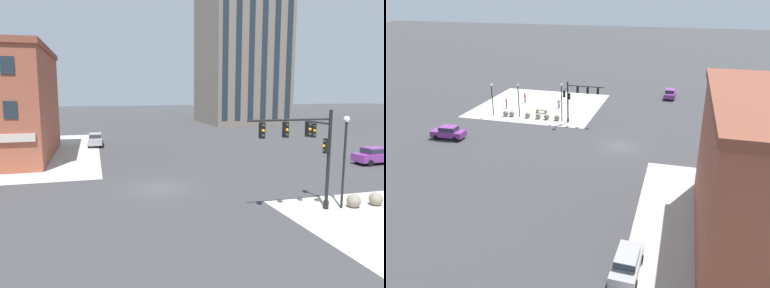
{
  "view_description": "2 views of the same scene",
  "coord_description": "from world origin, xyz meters",
  "views": [
    {
      "loc": [
        -4.52,
        -25.56,
        7.11
      ],
      "look_at": [
        3.29,
        2.76,
        2.81
      ],
      "focal_mm": 33.5,
      "sensor_mm": 36.0,
      "label": 1
    },
    {
      "loc": [
        -6.88,
        44.7,
        18.54
      ],
      "look_at": [
        2.93,
        9.09,
        3.55
      ],
      "focal_mm": 36.23,
      "sensor_mm": 36.0,
      "label": 2
    }
  ],
  "objects": [
    {
      "name": "bollard_sphere_curb_e",
      "position": [
        18.14,
        -7.65,
        0.42
      ],
      "size": [
        0.84,
        0.84,
        0.84
      ],
      "primitive_type": "sphere",
      "color": "gray",
      "rests_on": "ground"
    },
    {
      "name": "bollard_sphere_curb_d",
      "position": [
        15.53,
        -7.67,
        0.42
      ],
      "size": [
        0.84,
        0.84,
        0.84
      ],
      "primitive_type": "sphere",
      "color": "gray",
      "rests_on": "ground"
    },
    {
      "name": "ground_plane",
      "position": [
        0.0,
        0.0,
        0.0
      ],
      "size": [
        320.0,
        320.0,
        0.0
      ],
      "primitive_type": "plane",
      "color": "#38383A"
    },
    {
      "name": "bollard_sphere_curb_a",
      "position": [
        10.81,
        -7.61,
        0.42
      ],
      "size": [
        0.84,
        0.84,
        0.84
      ],
      "primitive_type": "sphere",
      "color": "gray",
      "rests_on": "ground"
    },
    {
      "name": "car_main_southbound_far",
      "position": [
        -4.38,
        22.91,
        0.92
      ],
      "size": [
        2.0,
        4.45,
        1.68
      ],
      "color": "#99999E",
      "rests_on": "ground"
    },
    {
      "name": "bollard_sphere_curb_b",
      "position": [
        12.45,
        -7.63,
        0.42
      ],
      "size": [
        0.84,
        0.84,
        0.84
      ],
      "primitive_type": "sphere",
      "color": "gray",
      "rests_on": "ground"
    },
    {
      "name": "bollard_sphere_curb_f",
      "position": [
        19.15,
        -7.57,
        0.42
      ],
      "size": [
        0.84,
        0.84,
        0.84
      ],
      "primitive_type": "sphere",
      "color": "gray",
      "rests_on": "ground"
    },
    {
      "name": "traffic_signal_main",
      "position": [
        7.8,
        -7.18,
        4.02
      ],
      "size": [
        5.49,
        2.09,
        6.06
      ],
      "color": "black",
      "rests_on": "ground"
    },
    {
      "name": "car_main_northbound_near",
      "position": [
        -14.48,
        3.16,
        0.92
      ],
      "size": [
        4.46,
        2.01,
        1.68
      ],
      "color": "red",
      "rests_on": "ground"
    },
    {
      "name": "bollard_sphere_curb_c",
      "position": [
        13.82,
        -7.63,
        0.42
      ],
      "size": [
        0.84,
        0.84,
        0.84
      ],
      "primitive_type": "sphere",
      "color": "gray",
      "rests_on": "ground"
    },
    {
      "name": "street_lamp_corner_far",
      "position": [
        21.16,
        -7.44,
        3.15
      ],
      "size": [
        0.36,
        0.36,
        4.97
      ],
      "color": "black",
      "rests_on": "ground"
    },
    {
      "name": "street_lamp_corner_near",
      "position": [
        10.0,
        -7.52,
        3.54
      ],
      "size": [
        0.36,
        0.36,
        5.68
      ],
      "color": "black",
      "rests_on": "ground"
    },
    {
      "name": "street_lamp_mid_sidewalk",
      "position": [
        16.9,
        -7.69,
        3.25
      ],
      "size": [
        0.36,
        0.36,
        5.14
      ],
      "color": "black",
      "rests_on": "ground"
    },
    {
      "name": "pedestrian_near_bench",
      "position": [
        12.55,
        -13.85,
        0.88
      ],
      "size": [
        0.53,
        0.3,
        1.56
      ],
      "color": "#232847",
      "rests_on": "ground"
    },
    {
      "name": "car_cross_eastbound",
      "position": [
        -4.79,
        -24.97,
        0.92
      ],
      "size": [
        1.95,
        4.43,
        1.68
      ],
      "color": "#7A3389",
      "rests_on": "ground"
    },
    {
      "name": "pedestrian_walking_east",
      "position": [
        20.74,
        -11.29,
        1.03
      ],
      "size": [
        0.29,
        0.53,
        1.78
      ],
      "color": "black",
      "rests_on": "ground"
    },
    {
      "name": "car_main_southbound_near",
      "position": [
        22.21,
        3.24,
        0.92
      ],
      "size": [
        4.46,
        2.02,
        1.68
      ],
      "color": "#7A3389",
      "rests_on": "ground"
    },
    {
      "name": "pedestrian_at_curb",
      "position": [
        19.09,
        -15.16,
        1.02
      ],
      "size": [
        0.24,
        0.55,
        1.76
      ],
      "color": "#232847",
      "rests_on": "ground"
    },
    {
      "name": "sidewalk_corner_slab",
      "position": [
        16.0,
        -14.5,
        0.0
      ],
      "size": [
        20.0,
        19.0,
        0.02
      ],
      "primitive_type": "cube",
      "color": "#B7B2A8",
      "rests_on": "ground"
    },
    {
      "name": "bench_near_signal",
      "position": [
        14.35,
        -10.47,
        0.33
      ],
      "size": [
        1.82,
        0.55,
        0.49
      ],
      "color": "brown",
      "rests_on": "ground"
    }
  ]
}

